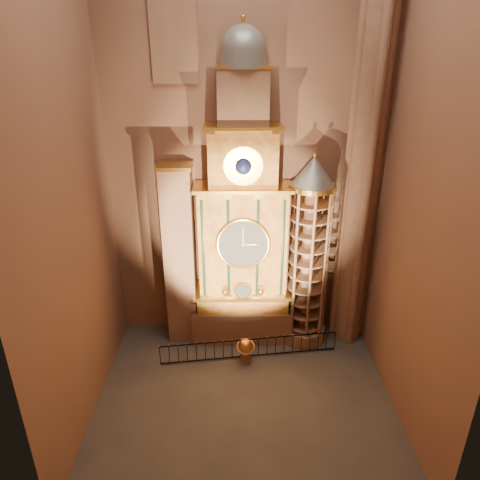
{
  "coord_description": "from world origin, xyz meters",
  "views": [
    {
      "loc": [
        -0.45,
        -15.97,
        15.13
      ],
      "look_at": [
        -0.17,
        3.0,
        6.95
      ],
      "focal_mm": 32.0,
      "sensor_mm": 36.0,
      "label": 1
    }
  ],
  "objects_px": {
    "stair_turret": "(308,256)",
    "celestial_globe": "(246,349)",
    "iron_railing": "(250,348)",
    "portrait_tower": "(180,256)",
    "astronomical_clock": "(243,230)"
  },
  "relations": [
    {
      "from": "portrait_tower",
      "to": "astronomical_clock",
      "type": "bearing_deg",
      "value": -0.29
    },
    {
      "from": "astronomical_clock",
      "to": "portrait_tower",
      "type": "height_order",
      "value": "astronomical_clock"
    },
    {
      "from": "astronomical_clock",
      "to": "celestial_globe",
      "type": "height_order",
      "value": "astronomical_clock"
    },
    {
      "from": "stair_turret",
      "to": "celestial_globe",
      "type": "distance_m",
      "value": 5.97
    },
    {
      "from": "stair_turret",
      "to": "celestial_globe",
      "type": "xyz_separation_m",
      "value": [
        -3.38,
        -2.15,
        -4.43
      ]
    },
    {
      "from": "portrait_tower",
      "to": "iron_railing",
      "type": "xyz_separation_m",
      "value": [
        3.75,
        -2.08,
        -4.52
      ]
    },
    {
      "from": "iron_railing",
      "to": "stair_turret",
      "type": "bearing_deg",
      "value": 29.67
    },
    {
      "from": "celestial_globe",
      "to": "portrait_tower",
      "type": "bearing_deg",
      "value": 145.36
    },
    {
      "from": "portrait_tower",
      "to": "celestial_globe",
      "type": "relative_size",
      "value": 7.28
    },
    {
      "from": "celestial_globe",
      "to": "iron_railing",
      "type": "distance_m",
      "value": 0.47
    },
    {
      "from": "iron_railing",
      "to": "celestial_globe",
      "type": "bearing_deg",
      "value": -122.62
    },
    {
      "from": "stair_turret",
      "to": "celestial_globe",
      "type": "height_order",
      "value": "stair_turret"
    },
    {
      "from": "celestial_globe",
      "to": "iron_railing",
      "type": "relative_size",
      "value": 0.15
    },
    {
      "from": "stair_turret",
      "to": "iron_railing",
      "type": "bearing_deg",
      "value": -150.33
    },
    {
      "from": "stair_turret",
      "to": "celestial_globe",
      "type": "relative_size",
      "value": 7.71
    }
  ]
}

